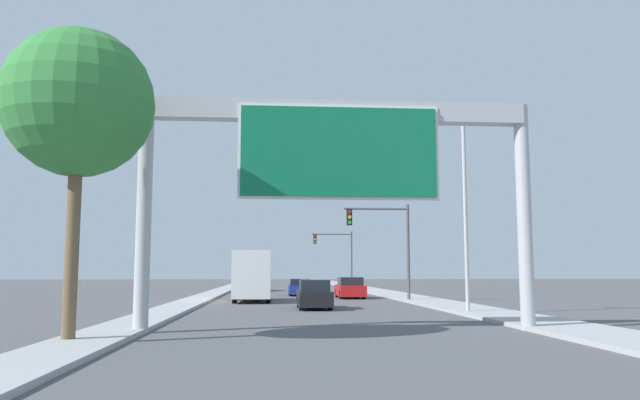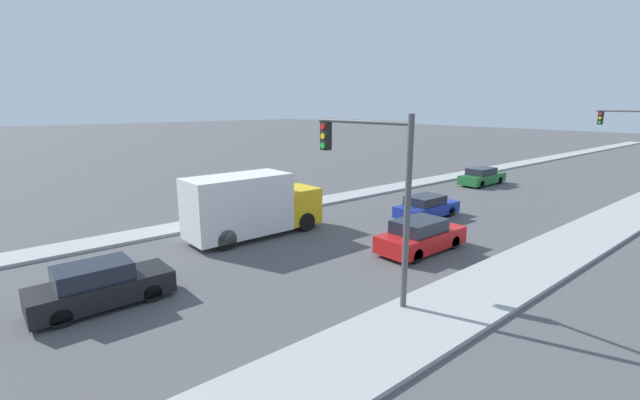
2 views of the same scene
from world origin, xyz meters
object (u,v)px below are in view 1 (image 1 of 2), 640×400
car_near_left (260,284)px  truck_box_primary (253,276)px  car_near_right (314,295)px  car_near_center (300,288)px  sign_gantry (339,153)px  traffic_light_mid_block (339,250)px  car_far_center (350,288)px  palm_tree_foreground (78,104)px  street_lamp_right (458,192)px  traffic_light_near_intersection (388,236)px

car_near_left → truck_box_primary: truck_box_primary is taller
car_near_right → car_near_center: bearing=90.0°
sign_gantry → traffic_light_mid_block: size_ratio=2.07×
car_far_center → palm_tree_foreground: (-11.26, -28.28, 6.00)m
car_near_left → street_lamp_right: bearing=-74.1°
palm_tree_foreground → street_lamp_right: (14.30, 10.87, -1.01)m
street_lamp_right → car_near_right: bearing=144.8°
palm_tree_foreground → traffic_light_mid_block: bearing=76.2°
traffic_light_near_intersection → palm_tree_foreground: 26.64m
car_near_right → palm_tree_foreground: palm_tree_foreground is taller
car_near_left → traffic_light_mid_block: size_ratio=0.74×
car_far_center → traffic_light_mid_block: 25.08m
car_far_center → street_lamp_right: street_lamp_right is taller
sign_gantry → car_near_center: size_ratio=3.10×
truck_box_primary → traffic_light_near_intersection: traffic_light_near_intersection is taller
car_near_center → truck_box_primary: size_ratio=0.60×
car_near_right → traffic_light_mid_block: bearing=81.9°
sign_gantry → car_near_left: sign_gantry is taller
car_near_left → palm_tree_foreground: palm_tree_foreground is taller
car_near_right → truck_box_primary: size_ratio=0.62×
truck_box_primary → traffic_light_mid_block: 31.00m
car_near_center → street_lamp_right: (6.54, -22.64, 5.07)m
traffic_light_near_intersection → traffic_light_mid_block: bearing=90.2°
car_near_right → palm_tree_foreground: (-7.76, -15.48, 6.00)m
truck_box_primary → car_near_right: bearing=-66.3°
car_far_center → truck_box_primary: bearing=-145.3°
car_near_center → street_lamp_right: 24.11m
car_near_left → street_lamp_right: size_ratio=0.49×
car_near_right → car_near_left: bearing=96.5°
traffic_light_mid_block → street_lamp_right: (1.23, -42.16, 1.35)m
car_far_center → palm_tree_foreground: palm_tree_foreground is taller
car_near_left → car_near_right: (3.50, -30.55, 0.03)m
truck_box_primary → street_lamp_right: 16.59m
sign_gantry → street_lamp_right: 10.30m
car_near_left → car_near_right: car_near_right is taller
truck_box_primary → car_near_center: bearing=70.8°
palm_tree_foreground → sign_gantry: bearing=20.6°
car_near_left → traffic_light_mid_block: (8.81, 7.00, 3.67)m
truck_box_primary → street_lamp_right: bearing=-51.4°
car_far_center → car_near_right: bearing=-105.3°
car_near_center → traffic_light_mid_block: traffic_light_mid_block is taller
palm_tree_foreground → traffic_light_near_intersection: bearing=60.2°
sign_gantry → traffic_light_near_intersection: (5.40, 20.11, -1.67)m
street_lamp_right → traffic_light_mid_block: bearing=91.7°
traffic_light_near_intersection → street_lamp_right: street_lamp_right is taller
traffic_light_near_intersection → truck_box_primary: bearing=177.4°
car_near_right → traffic_light_near_intersection: traffic_light_near_intersection is taller
car_far_center → car_near_right: 13.27m
car_near_center → car_far_center: (3.50, -5.23, 0.08)m
car_near_center → traffic_light_mid_block: size_ratio=0.67×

